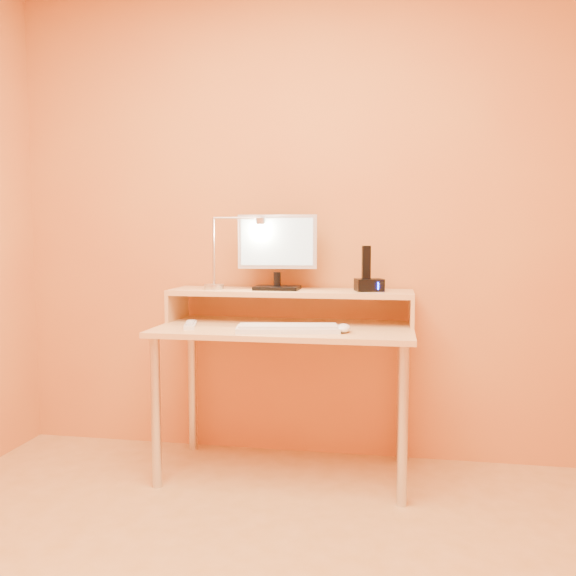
% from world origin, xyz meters
% --- Properties ---
extents(wall_back, '(3.00, 0.04, 2.50)m').
position_xyz_m(wall_back, '(0.00, 1.50, 1.25)').
color(wall_back, '#C7662D').
rests_on(wall_back, floor).
extents(desk_leg_fl, '(0.04, 0.04, 0.69)m').
position_xyz_m(desk_leg_fl, '(-0.55, 0.93, 0.35)').
color(desk_leg_fl, silver).
rests_on(desk_leg_fl, floor).
extents(desk_leg_fr, '(0.04, 0.04, 0.69)m').
position_xyz_m(desk_leg_fr, '(0.55, 0.93, 0.35)').
color(desk_leg_fr, silver).
rests_on(desk_leg_fr, floor).
extents(desk_leg_bl, '(0.04, 0.04, 0.69)m').
position_xyz_m(desk_leg_bl, '(-0.55, 1.43, 0.35)').
color(desk_leg_bl, silver).
rests_on(desk_leg_bl, floor).
extents(desk_leg_br, '(0.04, 0.04, 0.69)m').
position_xyz_m(desk_leg_br, '(0.55, 1.43, 0.35)').
color(desk_leg_br, silver).
rests_on(desk_leg_br, floor).
extents(desk_lower, '(1.20, 0.60, 0.02)m').
position_xyz_m(desk_lower, '(0.00, 1.18, 0.71)').
color(desk_lower, '#ECB873').
rests_on(desk_lower, floor).
extents(shelf_riser_left, '(0.02, 0.30, 0.14)m').
position_xyz_m(shelf_riser_left, '(-0.59, 1.33, 0.79)').
color(shelf_riser_left, '#ECB873').
rests_on(shelf_riser_left, desk_lower).
extents(shelf_riser_right, '(0.02, 0.30, 0.14)m').
position_xyz_m(shelf_riser_right, '(0.59, 1.33, 0.79)').
color(shelf_riser_right, '#ECB873').
rests_on(shelf_riser_right, desk_lower).
extents(desk_shelf, '(1.20, 0.30, 0.02)m').
position_xyz_m(desk_shelf, '(0.00, 1.33, 0.87)').
color(desk_shelf, '#ECB873').
rests_on(desk_shelf, desk_lower).
extents(monitor_foot, '(0.22, 0.16, 0.02)m').
position_xyz_m(monitor_foot, '(-0.07, 1.33, 0.89)').
color(monitor_foot, black).
rests_on(monitor_foot, desk_shelf).
extents(monitor_neck, '(0.04, 0.04, 0.07)m').
position_xyz_m(monitor_neck, '(-0.07, 1.33, 0.93)').
color(monitor_neck, black).
rests_on(monitor_neck, monitor_foot).
extents(monitor_panel, '(0.39, 0.07, 0.27)m').
position_xyz_m(monitor_panel, '(-0.07, 1.34, 1.12)').
color(monitor_panel, '#BBBBC3').
rests_on(monitor_panel, monitor_neck).
extents(monitor_back, '(0.35, 0.04, 0.23)m').
position_xyz_m(monitor_back, '(-0.07, 1.36, 1.12)').
color(monitor_back, black).
rests_on(monitor_back, monitor_panel).
extents(monitor_screen, '(0.35, 0.03, 0.23)m').
position_xyz_m(monitor_screen, '(-0.07, 1.32, 1.12)').
color(monitor_screen, '#A9D3E4').
rests_on(monitor_screen, monitor_panel).
extents(lamp_base, '(0.10, 0.10, 0.02)m').
position_xyz_m(lamp_base, '(-0.38, 1.30, 0.89)').
color(lamp_base, silver).
rests_on(lamp_base, desk_shelf).
extents(lamp_post, '(0.01, 0.01, 0.33)m').
position_xyz_m(lamp_post, '(-0.38, 1.30, 1.07)').
color(lamp_post, silver).
rests_on(lamp_post, lamp_base).
extents(lamp_arm, '(0.24, 0.01, 0.01)m').
position_xyz_m(lamp_arm, '(-0.26, 1.30, 1.24)').
color(lamp_arm, silver).
rests_on(lamp_arm, lamp_post).
extents(lamp_head, '(0.04, 0.04, 0.03)m').
position_xyz_m(lamp_head, '(-0.14, 1.30, 1.22)').
color(lamp_head, silver).
rests_on(lamp_head, lamp_arm).
extents(lamp_bulb, '(0.03, 0.03, 0.00)m').
position_xyz_m(lamp_bulb, '(-0.14, 1.30, 1.20)').
color(lamp_bulb, '#FFEAC6').
rests_on(lamp_bulb, lamp_head).
extents(phone_dock, '(0.15, 0.13, 0.06)m').
position_xyz_m(phone_dock, '(0.39, 1.33, 0.91)').
color(phone_dock, black).
rests_on(phone_dock, desk_shelf).
extents(phone_handset, '(0.05, 0.04, 0.16)m').
position_xyz_m(phone_handset, '(0.37, 1.33, 1.02)').
color(phone_handset, black).
rests_on(phone_handset, phone_dock).
extents(phone_led, '(0.01, 0.00, 0.04)m').
position_xyz_m(phone_led, '(0.43, 1.28, 0.91)').
color(phone_led, '#1738F8').
rests_on(phone_led, phone_dock).
extents(keyboard, '(0.48, 0.22, 0.02)m').
position_xyz_m(keyboard, '(0.04, 1.03, 0.73)').
color(keyboard, silver).
rests_on(keyboard, desk_lower).
extents(mouse, '(0.07, 0.12, 0.04)m').
position_xyz_m(mouse, '(0.29, 1.05, 0.74)').
color(mouse, white).
rests_on(mouse, desk_lower).
extents(remote_control, '(0.09, 0.19, 0.02)m').
position_xyz_m(remote_control, '(-0.43, 1.08, 0.73)').
color(remote_control, silver).
rests_on(remote_control, desk_lower).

